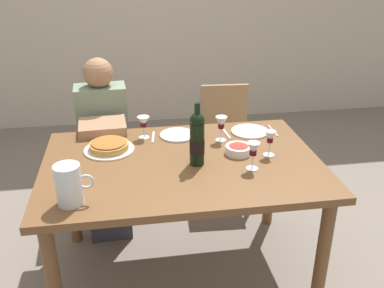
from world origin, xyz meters
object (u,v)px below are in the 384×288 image
(wine_glass_centre, at_px, (144,123))
(dinner_plate_right_setting, at_px, (250,131))
(baked_tart, at_px, (109,146))
(chair_left, at_px, (105,143))
(dining_table, at_px, (182,176))
(dinner_plate_left_setting, at_px, (178,135))
(chair_right, at_px, (226,136))
(wine_bottle, at_px, (197,139))
(wine_glass_right_diner, at_px, (253,150))
(salad_bowl, at_px, (238,149))
(diner_left, at_px, (104,141))
(water_pitcher, at_px, (69,187))
(wine_glass_left_diner, at_px, (270,138))
(wine_glass_spare, at_px, (221,124))

(wine_glass_centre, distance_m, dinner_plate_right_setting, 0.66)
(baked_tart, xyz_separation_m, chair_left, (-0.06, 0.69, -0.29))
(dining_table, height_order, baked_tart, baked_tart)
(dinner_plate_left_setting, xyz_separation_m, chair_right, (0.44, 0.54, -0.27))
(dinner_plate_left_setting, xyz_separation_m, chair_left, (-0.47, 0.55, -0.27))
(wine_bottle, relative_size, wine_glass_centre, 2.52)
(wine_bottle, height_order, wine_glass_right_diner, wine_bottle)
(baked_tart, distance_m, salad_bowl, 0.73)
(dining_table, relative_size, diner_left, 1.29)
(baked_tart, bearing_deg, wine_glass_centre, 35.41)
(dining_table, height_order, wine_glass_right_diner, wine_glass_right_diner)
(dinner_plate_left_setting, xyz_separation_m, diner_left, (-0.46, 0.31, -0.15))
(dinner_plate_left_setting, bearing_deg, salad_bowl, -44.27)
(water_pitcher, xyz_separation_m, wine_glass_right_diner, (0.90, 0.19, 0.02))
(wine_glass_left_diner, height_order, wine_glass_right_diner, wine_glass_right_diner)
(chair_left, bearing_deg, dinner_plate_left_setting, 127.96)
(dining_table, xyz_separation_m, wine_glass_right_diner, (0.35, -0.15, 0.20))
(water_pitcher, bearing_deg, salad_bowl, 23.32)
(dining_table, bearing_deg, dinner_plate_right_setting, 34.39)
(chair_left, bearing_deg, dining_table, 114.21)
(dining_table, xyz_separation_m, diner_left, (-0.44, 0.65, -0.05))
(wine_glass_right_diner, distance_m, dinner_plate_right_setting, 0.50)
(dinner_plate_right_setting, distance_m, chair_left, 1.12)
(wine_glass_left_diner, bearing_deg, dinner_plate_right_setting, 92.67)
(baked_tart, height_order, wine_glass_spare, wine_glass_spare)
(water_pitcher, xyz_separation_m, dinner_plate_left_setting, (0.57, 0.68, -0.08))
(wine_glass_spare, distance_m, chair_left, 1.04)
(salad_bowl, height_order, wine_glass_spare, wine_glass_spare)
(dining_table, relative_size, chair_right, 1.72)
(dinner_plate_right_setting, xyz_separation_m, chair_right, (-0.02, 0.55, -0.27))
(dining_table, bearing_deg, wine_glass_centre, 118.20)
(wine_glass_spare, bearing_deg, chair_right, 73.66)
(wine_glass_left_diner, distance_m, diner_left, 1.16)
(dinner_plate_right_setting, relative_size, chair_left, 0.27)
(wine_bottle, bearing_deg, baked_tart, 152.68)
(salad_bowl, bearing_deg, wine_bottle, -161.00)
(wine_glass_spare, height_order, dinner_plate_left_setting, wine_glass_spare)
(chair_left, distance_m, diner_left, 0.26)
(wine_glass_right_diner, bearing_deg, diner_left, 134.92)
(wine_glass_spare, distance_m, chair_right, 0.77)
(water_pitcher, height_order, wine_glass_right_diner, water_pitcher)
(baked_tart, relative_size, chair_right, 0.33)
(water_pitcher, bearing_deg, wine_glass_spare, 34.79)
(chair_left, bearing_deg, salad_bowl, 129.75)
(wine_bottle, relative_size, diner_left, 0.30)
(chair_left, bearing_deg, wine_glass_spare, 134.86)
(wine_glass_left_diner, relative_size, chair_left, 0.17)
(baked_tart, relative_size, dinner_plate_right_setting, 1.23)
(water_pitcher, xyz_separation_m, diner_left, (0.11, 0.99, -0.23))
(wine_glass_spare, xyz_separation_m, dinner_plate_left_setting, (-0.25, 0.11, -0.10))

